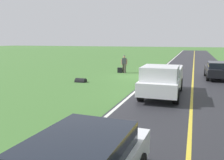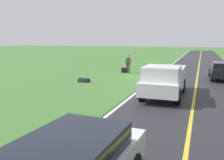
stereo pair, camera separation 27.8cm
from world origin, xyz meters
The scene contains 9 objects.
ground_plane centered at (0.00, 0.00, 0.00)m, with size 200.00×200.00×0.00m, color #427033.
road_surface centered at (-4.66, 0.00, 0.00)m, with size 7.10×120.00×0.00m, color #28282D.
lane_edge_line centered at (-1.29, 0.00, 0.01)m, with size 0.16×117.60×0.00m, color silver.
lane_centre_line centered at (-4.66, 0.00, 0.01)m, with size 0.14×117.60×0.00m, color gold.
hitchhiker_walking centered at (1.78, -2.16, 0.98)m, with size 0.62×0.51×1.75m.
suitcase_carried centered at (2.19, -2.04, 0.26)m, with size 0.20×0.46×0.52m, color black.
pickup_truck_passing centered at (-3.00, 6.77, 0.97)m, with size 2.12×5.41×1.82m.
sedan_near_oncoming centered at (-6.58, -1.10, 0.75)m, with size 2.00×4.44×1.41m.
drainage_culvert centered at (3.48, 4.00, 0.00)m, with size 0.60×0.60×0.80m, color black.
Camera 2 is at (-4.92, 20.23, 3.16)m, focal length 38.39 mm.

